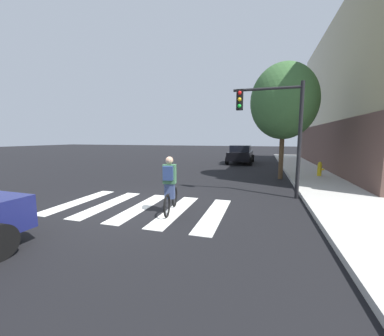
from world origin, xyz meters
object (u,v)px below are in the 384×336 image
traffic_light_near (276,120)px  fire_hydrant (320,169)px  sedan_mid (241,154)px  street_tree_near (284,102)px  cyclist (170,185)px

traffic_light_near → fire_hydrant: size_ratio=5.38×
sedan_mid → fire_hydrant: 8.41m
fire_hydrant → street_tree_near: street_tree_near is taller
sedan_mid → street_tree_near: size_ratio=0.76×
traffic_light_near → fire_hydrant: bearing=62.4°
cyclist → fire_hydrant: (5.62, 7.93, -0.31)m
traffic_light_near → street_tree_near: street_tree_near is taller
cyclist → street_tree_near: street_tree_near is taller
cyclist → street_tree_near: 8.65m
cyclist → sedan_mid: bearing=87.1°
fire_hydrant → street_tree_near: (-2.07, -0.76, 3.59)m
fire_hydrant → sedan_mid: bearing=125.6°
sedan_mid → fire_hydrant: (4.89, -6.84, -0.29)m
cyclist → fire_hydrant: bearing=54.7°
sedan_mid → street_tree_near: 8.75m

